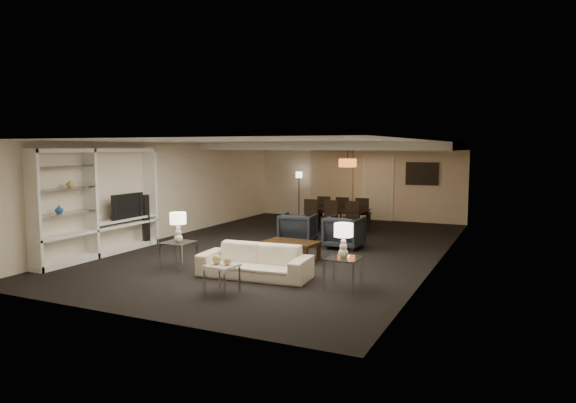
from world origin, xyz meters
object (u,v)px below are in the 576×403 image
(armchair_right, at_px, (344,232))
(side_table_left, at_px, (179,255))
(television, at_px, (124,206))
(vase_blue, at_px, (59,209))
(coffee_table, at_px, (291,251))
(chair_nr, at_px, (350,218))
(chair_fm, at_px, (344,212))
(table_lamp_right, at_px, (343,241))
(dining_table, at_px, (337,219))
(chair_fr, at_px, (363,213))
(table_lamp_left, at_px, (178,227))
(sofa, at_px, (255,261))
(floor_speaker, at_px, (146,220))
(floor_lamp, at_px, (299,194))
(pendant_light, at_px, (348,163))
(side_table_right, at_px, (343,273))
(chair_nm, at_px, (329,217))
(vase_amber, at_px, (70,184))
(chair_fl, at_px, (325,211))
(marble_table, at_px, (222,279))
(chair_nl, at_px, (309,216))
(armchair_left, at_px, (298,229))

(armchair_right, relative_size, side_table_left, 1.49)
(television, distance_m, vase_blue, 1.79)
(coffee_table, height_order, chair_nr, chair_nr)
(chair_fm, bearing_deg, table_lamp_right, 108.93)
(television, relative_size, dining_table, 0.57)
(table_lamp_right, relative_size, chair_fr, 0.65)
(table_lamp_left, height_order, dining_table, table_lamp_left)
(table_lamp_left, relative_size, vase_blue, 3.35)
(table_lamp_left, bearing_deg, sofa, 0.00)
(floor_speaker, relative_size, floor_lamp, 0.81)
(television, height_order, chair_fm, television)
(pendant_light, distance_m, sofa, 6.54)
(side_table_right, bearing_deg, chair_nr, 107.08)
(side_table_right, xyz_separation_m, vase_blue, (-5.66, -0.84, 0.88))
(television, bearing_deg, pendant_light, -33.62)
(chair_nm, bearing_deg, table_lamp_left, -105.58)
(vase_amber, xyz_separation_m, chair_nr, (4.06, 5.75, -1.19))
(pendant_light, height_order, sofa, pendant_light)
(chair_fl, bearing_deg, chair_nm, 108.85)
(chair_nr, distance_m, floor_lamp, 3.90)
(side_table_right, height_order, floor_speaker, floor_speaker)
(table_lamp_right, height_order, marble_table, table_lamp_right)
(chair_nl, xyz_separation_m, chair_fr, (1.20, 1.30, 0.00))
(table_lamp_right, bearing_deg, armchair_left, 124.88)
(marble_table, bearing_deg, armchair_left, 97.77)
(sofa, height_order, vase_amber, vase_amber)
(sofa, relative_size, marble_table, 4.37)
(dining_table, bearing_deg, side_table_left, -94.30)
(sofa, xyz_separation_m, coffee_table, (0.00, 1.60, -0.10))
(vase_blue, bearing_deg, television, 89.04)
(floor_speaker, bearing_deg, chair_nm, 63.22)
(armchair_left, height_order, vase_amber, vase_amber)
(vase_amber, distance_m, chair_nr, 7.14)
(armchair_left, bearing_deg, table_lamp_right, 117.52)
(coffee_table, distance_m, chair_fl, 5.04)
(side_table_right, height_order, table_lamp_left, table_lamp_left)
(armchair_left, height_order, chair_fl, chair_fl)
(dining_table, relative_size, chair_fm, 1.92)
(table_lamp_left, distance_m, vase_amber, 2.46)
(chair_nm, bearing_deg, floor_lamp, 125.01)
(chair_nm, bearing_deg, pendant_light, 79.59)
(chair_nm, bearing_deg, chair_nr, -2.61)
(chair_fr, bearing_deg, side_table_left, 70.30)
(chair_fl, bearing_deg, armchair_right, 111.99)
(chair_nl, relative_size, chair_nr, 1.00)
(armchair_right, distance_m, side_table_left, 4.02)
(table_lamp_right, height_order, floor_speaker, floor_speaker)
(chair_fm, height_order, floor_lamp, floor_lamp)
(chair_fr, bearing_deg, floor_speaker, 47.13)
(chair_fr, bearing_deg, table_lamp_left, 70.30)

